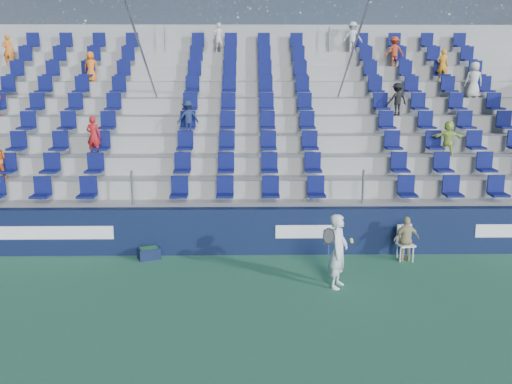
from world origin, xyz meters
The scene contains 7 objects.
ground centered at (0.00, 0.00, 0.00)m, with size 70.00×70.00×0.00m, color #2E6B4A.
sponsor_wall centered at (0.00, 3.15, 0.60)m, with size 24.00×0.32×1.20m.
grandstand centered at (0.00, 8.24, 2.13)m, with size 24.00×8.17×6.63m.
tennis_player centered at (1.95, 0.85, 0.82)m, with size 0.70×0.71×1.64m.
line_judge_chair centered at (3.90, 2.64, 0.50)m, with size 0.45×0.46×0.88m.
line_judge centered at (3.90, 2.50, 0.57)m, with size 0.67×0.28×1.14m, color tan.
ball_bin centered at (-2.48, 2.75, 0.16)m, with size 0.62×0.53×0.30m.
Camera 1 is at (-0.00, -10.87, 4.76)m, focal length 40.00 mm.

